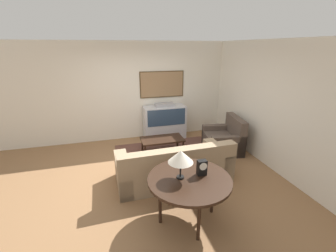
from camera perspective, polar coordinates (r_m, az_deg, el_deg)
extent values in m
plane|color=#8E6642|center=(4.91, -4.38, -11.77)|extent=(12.00, 12.00, 0.00)
cube|color=silver|center=(6.42, -8.48, 8.57)|extent=(12.00, 0.06, 2.70)
cube|color=#4C381E|center=(6.48, -1.54, 10.54)|extent=(1.27, 0.03, 0.74)
cube|color=#93704C|center=(6.47, -1.50, 10.51)|extent=(1.22, 0.01, 0.69)
cube|color=silver|center=(5.48, 23.41, 5.29)|extent=(0.06, 12.00, 2.70)
cube|color=brown|center=(5.79, -0.41, -6.48)|extent=(2.51, 1.42, 0.01)
cube|color=silver|center=(6.58, -0.88, -1.23)|extent=(1.19, 0.47, 0.43)
cube|color=silver|center=(6.42, -0.90, 2.76)|extent=(1.19, 0.47, 0.53)
cube|color=#2D425B|center=(6.20, -0.34, 2.14)|extent=(1.07, 0.01, 0.46)
cube|color=#9E9EA3|center=(6.34, -0.92, 5.43)|extent=(0.54, 0.26, 0.09)
cube|color=#9E8466|center=(4.63, 1.28, -10.91)|extent=(2.26, 1.03, 0.41)
cube|color=#9E8466|center=(4.11, 2.98, -8.47)|extent=(2.24, 0.28, 0.42)
cube|color=#9E8466|center=(4.95, 12.40, -8.16)|extent=(0.27, 0.98, 0.57)
cube|color=#9E8466|center=(4.42, -11.34, -11.73)|extent=(0.27, 0.98, 0.57)
cube|color=#715F49|center=(4.42, 8.57, -7.18)|extent=(0.36, 0.13, 0.34)
cube|color=#715F49|center=(4.12, -4.33, -9.08)|extent=(0.36, 0.13, 0.34)
cube|color=brown|center=(5.96, 13.57, -4.16)|extent=(0.97, 1.11, 0.42)
cube|color=brown|center=(5.92, 16.86, -0.04)|extent=(0.33, 1.00, 0.47)
cube|color=brown|center=(6.29, 12.39, -2.09)|extent=(0.84, 0.29, 0.56)
cube|color=brown|center=(5.58, 15.03, -5.19)|extent=(0.84, 0.29, 0.56)
cube|color=black|center=(5.58, -1.47, -3.38)|extent=(1.04, 0.56, 0.04)
cylinder|color=black|center=(5.37, -5.77, -6.75)|extent=(0.04, 0.04, 0.35)
cylinder|color=black|center=(5.59, 3.85, -5.62)|extent=(0.04, 0.04, 0.35)
cylinder|color=black|center=(5.79, -6.57, -4.79)|extent=(0.04, 0.04, 0.35)
cylinder|color=black|center=(5.98, 2.40, -3.82)|extent=(0.04, 0.04, 0.35)
cylinder|color=black|center=(3.37, 5.46, -13.33)|extent=(1.23, 1.23, 0.04)
cube|color=black|center=(3.40, 5.42, -14.21)|extent=(1.04, 0.49, 0.08)
cylinder|color=black|center=(3.53, -2.03, -18.98)|extent=(0.05, 0.05, 0.70)
cylinder|color=black|center=(3.78, 11.29, -16.47)|extent=(0.05, 0.05, 0.70)
cylinder|color=black|center=(3.30, 7.87, -22.38)|extent=(0.05, 0.05, 0.70)
cylinder|color=black|center=(3.35, 3.14, -12.82)|extent=(0.11, 0.11, 0.02)
cylinder|color=black|center=(3.24, 3.20, -9.83)|extent=(0.02, 0.02, 0.38)
cone|color=silver|center=(3.18, 3.25, -7.73)|extent=(0.36, 0.36, 0.18)
cube|color=black|center=(3.40, 8.60, -10.39)|extent=(0.14, 0.09, 0.24)
cylinder|color=white|center=(3.34, 8.97, -10.15)|extent=(0.12, 0.01, 0.12)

